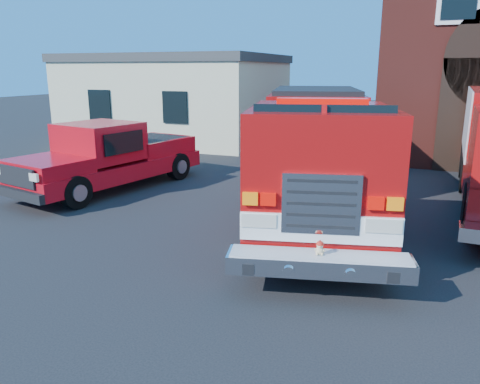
% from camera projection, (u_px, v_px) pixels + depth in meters
% --- Properties ---
extents(ground, '(100.00, 100.00, 0.00)m').
position_uv_depth(ground, '(259.00, 235.00, 10.53)').
color(ground, black).
rests_on(ground, ground).
extents(side_building, '(10.20, 8.20, 4.35)m').
position_uv_depth(side_building, '(178.00, 97.00, 24.83)').
color(side_building, beige).
rests_on(side_building, ground).
extents(fire_engine, '(5.02, 10.42, 3.10)m').
position_uv_depth(fire_engine, '(316.00, 150.00, 12.04)').
color(fire_engine, black).
rests_on(fire_engine, ground).
extents(pickup_truck, '(3.57, 6.65, 2.07)m').
position_uv_depth(pickup_truck, '(109.00, 157.00, 14.48)').
color(pickup_truck, black).
rests_on(pickup_truck, ground).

